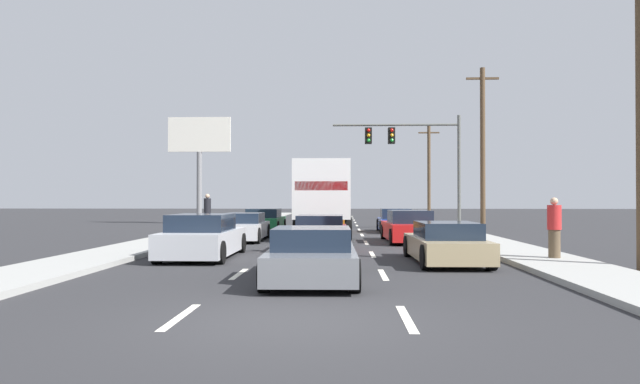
{
  "coord_description": "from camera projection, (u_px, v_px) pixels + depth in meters",
  "views": [
    {
      "loc": [
        0.75,
        -8.56,
        1.78
      ],
      "look_at": [
        -0.06,
        12.38,
        2.02
      ],
      "focal_mm": 32.8,
      "sensor_mm": 36.0,
      "label": 1
    }
  ],
  "objects": [
    {
      "name": "ground_plane",
      "position": [
        330.0,
        230.0,
        33.54
      ],
      "size": [
        140.0,
        140.0,
        0.0
      ],
      "primitive_type": "plane",
      "color": "#2B2B2D"
    },
    {
      "name": "sidewalk_right",
      "position": [
        459.0,
        234.0,
        28.29
      ],
      "size": [
        2.25,
        80.0,
        0.14
      ],
      "primitive_type": "cube",
      "color": "#9E9E99",
      "rests_on": "ground_plane"
    },
    {
      "name": "sidewalk_left",
      "position": [
        198.0,
        233.0,
        28.79
      ],
      "size": [
        2.25,
        80.0,
        0.14
      ],
      "primitive_type": "cube",
      "color": "#9E9E99",
      "rests_on": "ground_plane"
    },
    {
      "name": "lane_markings",
      "position": [
        329.0,
        232.0,
        31.23
      ],
      "size": [
        3.54,
        57.0,
        0.01
      ],
      "color": "silver",
      "rests_on": "ground_plane"
    },
    {
      "name": "car_green",
      "position": [
        264.0,
        221.0,
        31.41
      ],
      "size": [
        2.0,
        4.35,
        1.25
      ],
      "color": "#196B38",
      "rests_on": "ground_plane"
    },
    {
      "name": "car_white",
      "position": [
        244.0,
        228.0,
        24.81
      ],
      "size": [
        1.87,
        4.44,
        1.18
      ],
      "color": "white",
      "rests_on": "ground_plane"
    },
    {
      "name": "car_silver",
      "position": [
        203.0,
        237.0,
        17.58
      ],
      "size": [
        1.98,
        4.55,
        1.32
      ],
      "color": "#B7BABF",
      "rests_on": "ground_plane"
    },
    {
      "name": "box_truck",
      "position": [
        324.0,
        194.0,
        27.65
      ],
      "size": [
        2.61,
        9.27,
        3.39
      ],
      "color": "white",
      "rests_on": "ground_plane"
    },
    {
      "name": "car_maroon",
      "position": [
        321.0,
        234.0,
        19.82
      ],
      "size": [
        1.85,
        4.2,
        1.23
      ],
      "color": "maroon",
      "rests_on": "ground_plane"
    },
    {
      "name": "car_gray",
      "position": [
        312.0,
        256.0,
        12.73
      ],
      "size": [
        2.02,
        4.53,
        1.16
      ],
      "color": "slate",
      "rests_on": "ground_plane"
    },
    {
      "name": "car_blue",
      "position": [
        395.0,
        222.0,
        31.14
      ],
      "size": [
        1.86,
        4.18,
        1.25
      ],
      "color": "#1E389E",
      "rests_on": "ground_plane"
    },
    {
      "name": "car_red",
      "position": [
        409.0,
        228.0,
        23.9
      ],
      "size": [
        2.04,
        4.67,
        1.31
      ],
      "color": "red",
      "rests_on": "ground_plane"
    },
    {
      "name": "car_tan",
      "position": [
        446.0,
        244.0,
        16.2
      ],
      "size": [
        1.93,
        4.52,
        1.14
      ],
      "color": "tan",
      "rests_on": "ground_plane"
    },
    {
      "name": "traffic_signal_mast",
      "position": [
        406.0,
        145.0,
        34.85
      ],
      "size": [
        7.62,
        0.69,
        6.76
      ],
      "color": "#595B56",
      "rests_on": "ground_plane"
    },
    {
      "name": "utility_pole_mid",
      "position": [
        483.0,
        147.0,
        32.44
      ],
      "size": [
        1.8,
        0.28,
        9.08
      ],
      "color": "brown",
      "rests_on": "ground_plane"
    },
    {
      "name": "utility_pole_far",
      "position": [
        429.0,
        171.0,
        50.22
      ],
      "size": [
        1.8,
        0.28,
        8.07
      ],
      "color": "brown",
      "rests_on": "ground_plane"
    },
    {
      "name": "roadside_billboard",
      "position": [
        199.0,
        147.0,
        40.86
      ],
      "size": [
        4.39,
        0.36,
        7.5
      ],
      "color": "slate",
      "rests_on": "ground_plane"
    },
    {
      "name": "pedestrian_near_corner",
      "position": [
        207.0,
        211.0,
        31.22
      ],
      "size": [
        0.38,
        0.38,
        1.9
      ],
      "color": "#1E233F",
      "rests_on": "sidewalk_left"
    },
    {
      "name": "pedestrian_mid_block",
      "position": [
        554.0,
        228.0,
        16.25
      ],
      "size": [
        0.38,
        0.38,
        1.68
      ],
      "color": "brown",
      "rests_on": "sidewalk_right"
    }
  ]
}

